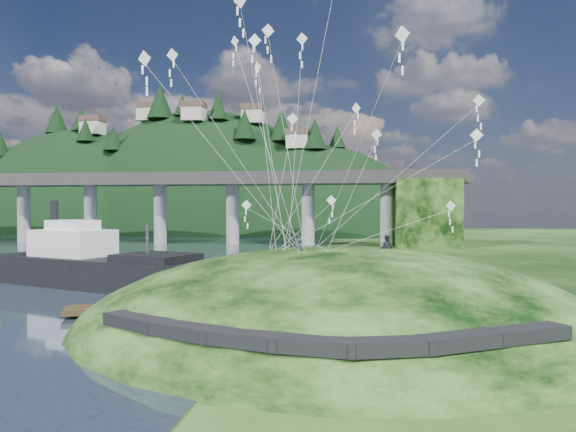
# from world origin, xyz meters

# --- Properties ---
(ground) EXTENTS (320.00, 320.00, 0.00)m
(ground) POSITION_xyz_m (0.00, 0.00, 0.00)
(ground) COLOR black
(ground) RESTS_ON ground
(grass_hill) EXTENTS (36.00, 32.00, 13.00)m
(grass_hill) POSITION_xyz_m (8.00, 2.00, -1.50)
(grass_hill) COLOR black
(grass_hill) RESTS_ON ground
(footpath) EXTENTS (22.29, 5.84, 0.83)m
(footpath) POSITION_xyz_m (7.46, -9.74, 2.08)
(footpath) COLOR black
(footpath) RESTS_ON ground
(bridge) EXTENTS (160.00, 11.00, 15.00)m
(bridge) POSITION_xyz_m (-26.46, 70.07, 9.70)
(bridge) COLOR #2D2B2B
(bridge) RESTS_ON ground
(far_ridge) EXTENTS (153.00, 70.00, 94.50)m
(far_ridge) POSITION_xyz_m (-43.58, 122.17, -7.44)
(far_ridge) COLOR black
(far_ridge) RESTS_ON ground
(work_barge) EXTENTS (24.60, 14.00, 8.33)m
(work_barge) POSITION_xyz_m (-16.34, 14.56, 2.09)
(work_barge) COLOR black
(work_barge) RESTS_ON ground
(wooden_dock) EXTENTS (14.74, 7.80, 1.07)m
(wooden_dock) POSITION_xyz_m (-4.03, 3.61, 0.47)
(wooden_dock) COLOR #332515
(wooden_dock) RESTS_ON ground
(kite_flyers) EXTENTS (6.53, 3.45, 1.90)m
(kite_flyers) POSITION_xyz_m (9.72, 2.17, 5.82)
(kite_flyers) COLOR #292B37
(kite_flyers) RESTS_ON ground
(kite_swarm) EXTENTS (20.12, 16.59, 17.39)m
(kite_swarm) POSITION_xyz_m (5.90, 1.98, 14.95)
(kite_swarm) COLOR white
(kite_swarm) RESTS_ON ground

